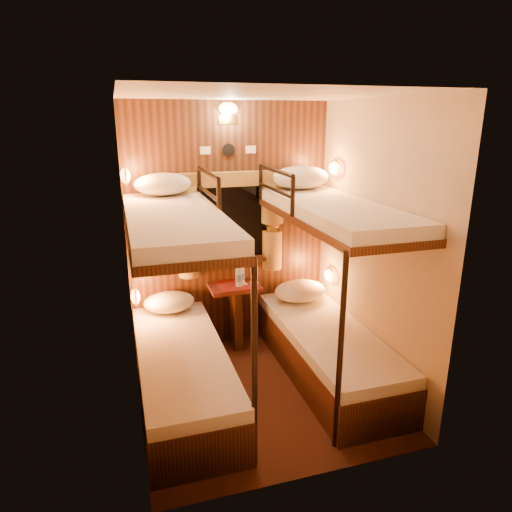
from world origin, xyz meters
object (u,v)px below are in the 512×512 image
object	(u,v)px
bunk_left	(181,337)
bottle_left	(239,277)
table	(235,307)
bunk_right	(328,317)
bottle_right	(242,275)

from	to	relation	value
bunk_left	bottle_left	bearing A→B (deg)	47.28
bunk_left	table	xyz separation A→B (m)	(0.65, 0.78, -0.14)
bunk_right	table	bearing A→B (deg)	129.67
table	bottle_right	xyz separation A→B (m)	(0.07, 0.01, 0.33)
bunk_left	bottle_left	xyz separation A→B (m)	(0.68, 0.74, 0.19)
bottle_left	table	bearing A→B (deg)	125.41
bunk_left	table	world-z (taller)	bunk_left
bunk_left	bunk_right	bearing A→B (deg)	0.00
bunk_right	bottle_right	distance (m)	0.99
bottle_right	table	bearing A→B (deg)	-173.49
bunk_right	bottle_right	world-z (taller)	bunk_right
bunk_right	bottle_right	xyz separation A→B (m)	(-0.57, 0.79, 0.19)
bunk_left	bottle_right	xyz separation A→B (m)	(0.72, 0.79, 0.19)
bunk_right	bottle_left	bearing A→B (deg)	129.92
bottle_left	bottle_right	size ratio (longest dim) A/B	1.05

